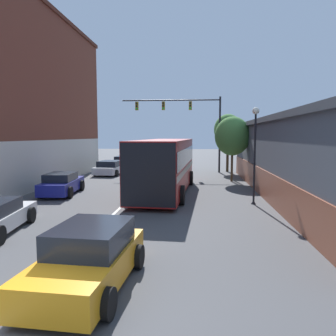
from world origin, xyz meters
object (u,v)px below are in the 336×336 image
object	(u,v)px
bus	(165,163)
parked_car_left_mid	(124,162)
hatchback_foreground	(89,258)
street_tree_near	(232,136)
street_lamp	(255,145)
parked_car_left_near	(111,168)
parked_car_left_far	(62,184)
street_tree_far	(228,130)
traffic_signal_gantry	(188,116)

from	to	relation	value
bus	parked_car_left_mid	distance (m)	16.24
bus	hatchback_foreground	size ratio (longest dim) A/B	2.67
bus	street_tree_near	xyz separation A→B (m)	(4.60, 5.51, 1.63)
street_lamp	hatchback_foreground	bearing A→B (deg)	-119.18
parked_car_left_near	hatchback_foreground	bearing A→B (deg)	-161.07
hatchback_foreground	parked_car_left_near	bearing A→B (deg)	17.22
parked_car_left_far	street_lamp	xyz separation A→B (m)	(10.96, -1.85, 2.42)
street_tree_near	street_tree_far	world-z (taller)	street_tree_far
parked_car_left_mid	street_tree_far	xyz separation A→B (m)	(10.88, -2.71, 3.44)
traffic_signal_gantry	street_tree_far	xyz separation A→B (m)	(3.89, 0.74, -1.28)
traffic_signal_gantry	street_tree_near	xyz separation A→B (m)	(3.60, -6.08, -1.88)
hatchback_foreground	street_tree_near	bearing A→B (deg)	-12.35
parked_car_left_mid	parked_car_left_far	distance (m)	16.08
hatchback_foreground	parked_car_left_far	bearing A→B (deg)	29.27
parked_car_left_mid	street_tree_far	bearing A→B (deg)	-104.06
parked_car_left_near	street_tree_near	size ratio (longest dim) A/B	0.93
street_lamp	parked_car_left_far	bearing A→B (deg)	170.43
traffic_signal_gantry	street_tree_far	bearing A→B (deg)	10.84
bus	street_tree_near	distance (m)	7.36
street_tree_far	bus	bearing A→B (deg)	-111.64
parked_car_left_mid	street_lamp	world-z (taller)	street_lamp
bus	street_lamp	xyz separation A→B (m)	(4.84, -2.89, 1.22)
traffic_signal_gantry	bus	bearing A→B (deg)	-94.96
street_lamp	street_tree_far	xyz separation A→B (m)	(0.05, 15.22, 1.00)
street_tree_near	street_tree_far	size ratio (longest dim) A/B	0.89
bus	street_tree_near	world-z (taller)	street_tree_near
parked_car_left_near	traffic_signal_gantry	xyz separation A→B (m)	(6.81, 2.54, 4.74)
parked_car_left_near	traffic_signal_gantry	size ratio (longest dim) A/B	0.49
bus	street_tree_far	bearing A→B (deg)	-18.77
parked_car_left_far	street_tree_near	xyz separation A→B (m)	(10.72, 6.55, 2.82)
parked_car_left_near	street_lamp	xyz separation A→B (m)	(10.65, -11.94, 2.45)
bus	parked_car_left_mid	world-z (taller)	bus
street_tree_near	street_lamp	bearing A→B (deg)	-88.36
parked_car_left_far	street_lamp	bearing A→B (deg)	-104.99
street_tree_near	hatchback_foreground	bearing A→B (deg)	-105.96
street_tree_near	bus	bearing A→B (deg)	-129.89
traffic_signal_gantry	street_lamp	world-z (taller)	traffic_signal_gantry
parked_car_left_far	street_lamp	distance (m)	11.37
parked_car_left_mid	parked_car_left_far	bearing A→B (deg)	179.49
parked_car_left_mid	hatchback_foreground	bearing A→B (deg)	-168.96
hatchback_foreground	parked_car_left_mid	size ratio (longest dim) A/B	0.88
bus	parked_car_left_mid	size ratio (longest dim) A/B	2.35
hatchback_foreground	parked_car_left_far	size ratio (longest dim) A/B	0.94
parked_car_left_mid	traffic_signal_gantry	distance (m)	9.12
parked_car_left_mid	street_tree_near	xyz separation A→B (m)	(10.59, -9.54, 2.84)
bus	parked_car_left_near	world-z (taller)	bus
parked_car_left_near	parked_car_left_mid	distance (m)	6.00
traffic_signal_gantry	street_tree_near	world-z (taller)	traffic_signal_gantry
hatchback_foreground	parked_car_left_near	world-z (taller)	hatchback_foreground
parked_car_left_mid	street_tree_near	distance (m)	14.53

